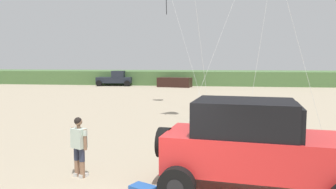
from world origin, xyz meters
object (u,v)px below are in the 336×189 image
(jeep, at_px, (256,145))
(distant_pickup, at_px, (115,79))
(person_watching, at_px, (79,144))
(distant_sedan, at_px, (175,82))

(jeep, relative_size, distant_pickup, 1.04)
(person_watching, height_order, distant_pickup, distant_pickup)
(distant_sedan, bearing_deg, jeep, -69.08)
(distant_pickup, height_order, distant_sedan, distant_pickup)
(distant_pickup, relative_size, distant_sedan, 1.14)
(person_watching, relative_size, distant_pickup, 0.35)
(jeep, distance_m, distant_pickup, 36.74)
(person_watching, relative_size, distant_sedan, 0.40)
(distant_pickup, bearing_deg, person_watching, -74.34)
(person_watching, height_order, distant_sedan, person_watching)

